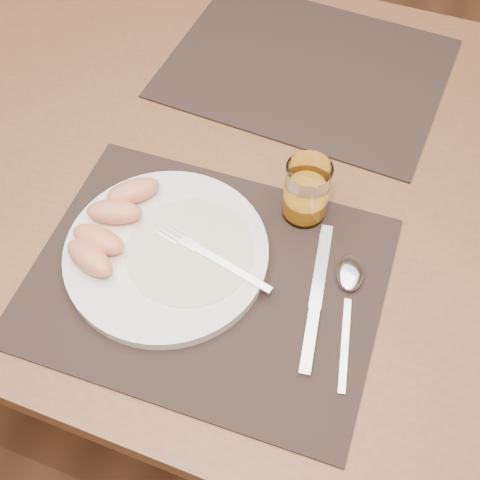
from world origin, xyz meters
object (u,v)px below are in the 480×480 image
object	(u,v)px
fork	(204,252)
placemat_near	(207,279)
plate	(167,253)
knife	(315,308)
spoon	(349,283)
juice_glass	(306,193)
placemat_far	(306,68)
table	(257,194)

from	to	relation	value
fork	placemat_near	bearing A→B (deg)	-62.19
plate	knife	size ratio (longest dim) A/B	1.23
plate	fork	size ratio (longest dim) A/B	1.55
spoon	juice_glass	world-z (taller)	juice_glass
fork	placemat_far	bearing A→B (deg)	88.08
table	placemat_near	xyz separation A→B (m)	(0.01, -0.22, 0.09)
fork	spoon	size ratio (longest dim) A/B	0.91
fork	juice_glass	distance (m)	0.16
placemat_near	spoon	bearing A→B (deg)	17.57
table	spoon	bearing A→B (deg)	-42.11
table	placemat_far	world-z (taller)	placemat_far
placemat_near	plate	world-z (taller)	plate
fork	table	bearing A→B (deg)	87.88
placemat_far	juice_glass	size ratio (longest dim) A/B	4.84
placemat_far	juice_glass	bearing A→B (deg)	-73.71
knife	placemat_far	bearing A→B (deg)	108.35
plate	juice_glass	size ratio (longest dim) A/B	2.90
placemat_near	placemat_far	xyz separation A→B (m)	(0.00, 0.44, 0.00)
fork	juice_glass	size ratio (longest dim) A/B	1.87
spoon	knife	bearing A→B (deg)	-123.02
placemat_far	spoon	size ratio (longest dim) A/B	2.35
placemat_far	knife	distance (m)	0.46
placemat_far	plate	distance (m)	0.43
spoon	table	bearing A→B (deg)	137.89
placemat_far	fork	bearing A→B (deg)	-91.92
placemat_near	placemat_far	distance (m)	0.44
table	placemat_near	world-z (taller)	placemat_near
plate	fork	xyz separation A→B (m)	(0.05, 0.01, 0.01)
plate	knife	distance (m)	0.21
table	spoon	xyz separation A→B (m)	(0.18, -0.16, 0.09)
placemat_near	juice_glass	bearing A→B (deg)	59.95
spoon	juice_glass	size ratio (longest dim) A/B	2.06
table	placemat_far	size ratio (longest dim) A/B	3.11
fork	juice_glass	xyz separation A→B (m)	(0.10, 0.12, 0.02)
placemat_near	fork	distance (m)	0.04
table	knife	distance (m)	0.28
table	placemat_near	bearing A→B (deg)	-88.35
placemat_far	plate	size ratio (longest dim) A/B	1.67
plate	spoon	size ratio (longest dim) A/B	1.41
placemat_near	juice_glass	xyz separation A→B (m)	(0.09, 0.15, 0.04)
table	placemat_near	size ratio (longest dim) A/B	3.11
plate	juice_glass	distance (m)	0.20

